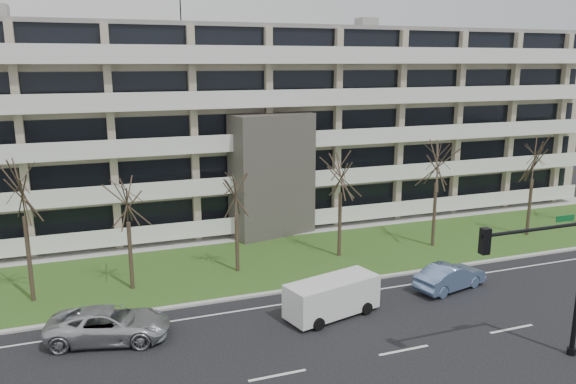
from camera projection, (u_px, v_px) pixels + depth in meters
name	position (u px, v px, depth m)	size (l,w,h in m)	color
ground	(404.00, 350.00, 25.15)	(160.00, 160.00, 0.00)	black
grass_verge	(299.00, 257.00, 37.03)	(90.00, 10.00, 0.06)	#34531B
curb	(330.00, 284.00, 32.45)	(90.00, 0.35, 0.12)	#B2B2AD
sidewalk	(272.00, 234.00, 42.06)	(90.00, 2.00, 0.08)	#B2B2AD
lane_edge_line	(341.00, 295.00, 31.09)	(90.00, 0.12, 0.01)	white
apartment_building	(246.00, 124.00, 46.58)	(60.50, 15.10, 18.75)	tan
silver_pickup	(109.00, 324.00, 25.94)	(2.56, 5.54, 1.54)	silver
blue_sedan	(450.00, 277.00, 31.78)	(1.57, 4.49, 1.48)	#7594CB
white_van	(333.00, 294.00, 28.42)	(5.23, 2.97, 1.92)	white
traffic_signal	(549.00, 270.00, 23.23)	(5.62, 0.38, 6.51)	black
tree_1	(21.00, 182.00, 28.79)	(4.25, 4.25, 8.50)	#382B21
tree_2	(126.00, 195.00, 30.67)	(3.54, 3.54, 7.07)	#382B21
tree_3	(236.00, 190.00, 33.43)	(3.32, 3.32, 6.65)	#382B21
tree_4	(341.00, 167.00, 35.94)	(3.87, 3.87, 7.74)	#382B21
tree_5	(438.00, 158.00, 37.93)	(4.05, 4.05, 8.10)	#382B21
tree_6	(534.00, 157.00, 40.48)	(3.82, 3.82, 7.64)	#382B21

